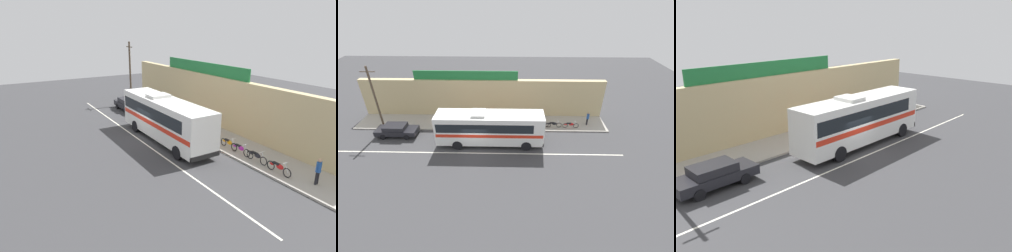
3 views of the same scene
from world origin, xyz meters
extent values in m
plane|color=#3A3A3D|center=(0.00, 0.00, 0.00)|extent=(70.00, 70.00, 0.00)
cube|color=#A8A399|center=(0.00, 5.20, 0.07)|extent=(30.00, 3.60, 0.14)
cube|color=tan|center=(0.00, 7.35, 2.40)|extent=(30.00, 0.70, 4.80)
cube|color=#1E7538|center=(-1.85, 7.35, 5.35)|extent=(12.55, 0.12, 1.10)
cube|color=silver|center=(0.00, -0.80, 0.00)|extent=(30.00, 0.14, 0.01)
cube|color=white|center=(1.48, 1.02, 1.99)|extent=(11.06, 2.51, 3.10)
cube|color=black|center=(1.03, 1.02, 2.54)|extent=(9.74, 2.53, 0.96)
cube|color=red|center=(1.48, 1.02, 1.69)|extent=(10.84, 2.52, 0.36)
cube|color=black|center=(6.98, 1.02, 2.44)|extent=(0.04, 2.26, 1.40)
cube|color=black|center=(6.97, 1.02, 0.62)|extent=(0.12, 2.51, 0.36)
cube|color=silver|center=(0.37, 1.02, 3.66)|extent=(1.40, 1.76, 0.24)
cylinder|color=black|center=(5.24, 2.18, 0.52)|extent=(1.04, 0.32, 1.04)
cylinder|color=black|center=(5.24, -0.15, 0.52)|extent=(1.04, 0.32, 1.04)
cylinder|color=black|center=(-1.84, 2.18, 0.52)|extent=(1.04, 0.32, 1.04)
cylinder|color=black|center=(-1.84, -0.15, 0.52)|extent=(1.04, 0.32, 1.04)
cube|color=black|center=(-9.14, 2.29, 0.61)|extent=(4.54, 1.76, 0.56)
cube|color=black|center=(-9.24, 2.29, 1.13)|extent=(2.36, 1.58, 0.48)
cube|color=black|center=(-8.37, 2.29, 1.09)|extent=(0.21, 1.48, 0.34)
cylinder|color=black|center=(-7.82, 3.12, 0.31)|extent=(0.62, 0.20, 0.62)
cylinder|color=black|center=(-7.82, 1.46, 0.31)|extent=(0.62, 0.20, 0.62)
cylinder|color=black|center=(-10.46, 3.12, 0.31)|extent=(0.62, 0.20, 0.62)
cylinder|color=black|center=(-10.46, 1.46, 0.31)|extent=(0.62, 0.20, 0.62)
torus|color=black|center=(6.40, 4.24, 0.45)|extent=(0.62, 0.06, 0.62)
torus|color=black|center=(5.19, 4.24, 0.45)|extent=(0.62, 0.06, 0.62)
cylinder|color=silver|center=(6.32, 4.24, 0.75)|extent=(0.34, 0.04, 0.65)
cylinder|color=silver|center=(6.22, 4.24, 1.07)|extent=(0.03, 0.56, 0.03)
ellipsoid|color=orange|center=(5.86, 4.24, 0.63)|extent=(0.56, 0.22, 0.34)
cube|color=black|center=(5.58, 4.24, 0.75)|extent=(0.52, 0.20, 0.10)
ellipsoid|color=orange|center=(5.25, 4.24, 0.59)|extent=(0.36, 0.14, 0.16)
torus|color=black|center=(11.31, 4.11, 0.45)|extent=(0.62, 0.06, 0.62)
torus|color=black|center=(10.03, 4.11, 0.45)|extent=(0.62, 0.06, 0.62)
cylinder|color=silver|center=(11.23, 4.11, 0.75)|extent=(0.34, 0.04, 0.65)
cylinder|color=silver|center=(11.13, 4.11, 1.07)|extent=(0.03, 0.56, 0.03)
ellipsoid|color=red|center=(10.74, 4.11, 0.63)|extent=(0.56, 0.22, 0.34)
cube|color=black|center=(10.44, 4.11, 0.75)|extent=(0.52, 0.20, 0.10)
ellipsoid|color=red|center=(10.09, 4.11, 0.59)|extent=(0.36, 0.14, 0.16)
torus|color=black|center=(9.33, 4.20, 0.45)|extent=(0.62, 0.06, 0.62)
torus|color=black|center=(8.08, 4.20, 0.45)|extent=(0.62, 0.06, 0.62)
cylinder|color=silver|center=(9.25, 4.20, 0.75)|extent=(0.34, 0.04, 0.65)
cylinder|color=silver|center=(9.15, 4.20, 1.07)|extent=(0.03, 0.56, 0.03)
ellipsoid|color=black|center=(8.77, 4.20, 0.63)|extent=(0.56, 0.22, 0.34)
cube|color=black|center=(8.48, 4.20, 0.75)|extent=(0.52, 0.20, 0.10)
ellipsoid|color=black|center=(8.14, 4.20, 0.59)|extent=(0.36, 0.14, 0.16)
torus|color=black|center=(7.76, 4.19, 0.45)|extent=(0.62, 0.06, 0.62)
torus|color=black|center=(6.45, 4.19, 0.45)|extent=(0.62, 0.06, 0.62)
cylinder|color=silver|center=(7.68, 4.19, 0.75)|extent=(0.34, 0.04, 0.65)
cylinder|color=silver|center=(7.58, 4.19, 1.07)|extent=(0.03, 0.56, 0.03)
ellipsoid|color=#991E8C|center=(7.17, 4.19, 0.63)|extent=(0.56, 0.22, 0.34)
cube|color=black|center=(6.87, 4.19, 0.75)|extent=(0.52, 0.20, 0.10)
ellipsoid|color=#991E8C|center=(6.51, 4.19, 0.59)|extent=(0.36, 0.14, 0.16)
cylinder|color=black|center=(12.79, 5.00, 0.55)|extent=(0.13, 0.13, 0.82)
cylinder|color=black|center=(12.79, 4.82, 0.55)|extent=(0.13, 0.13, 0.82)
cylinder|color=#23519E|center=(12.79, 4.91, 1.27)|extent=(0.30, 0.30, 0.62)
sphere|color=tan|center=(12.79, 4.91, 1.72)|extent=(0.22, 0.22, 0.22)
cylinder|color=#23519E|center=(12.79, 5.11, 1.30)|extent=(0.08, 0.08, 0.57)
cylinder|color=#23519E|center=(12.79, 4.71, 1.30)|extent=(0.08, 0.08, 0.57)
cylinder|color=black|center=(2.71, 5.59, 0.56)|extent=(0.13, 0.13, 0.85)
cylinder|color=black|center=(2.71, 5.41, 0.56)|extent=(0.13, 0.13, 0.85)
cylinder|color=gold|center=(2.71, 5.50, 1.30)|extent=(0.30, 0.30, 0.63)
sphere|color=#A37556|center=(2.71, 5.50, 1.76)|extent=(0.23, 0.23, 0.23)
cylinder|color=gold|center=(2.71, 5.70, 1.33)|extent=(0.08, 0.08, 0.58)
cylinder|color=gold|center=(2.71, 5.30, 1.33)|extent=(0.08, 0.08, 0.58)
camera|label=1|loc=(21.87, -10.89, 9.08)|focal=31.84mm
camera|label=2|loc=(3.62, -20.13, 15.14)|focal=25.64mm
camera|label=3|loc=(-16.97, -14.78, 8.82)|focal=37.14mm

